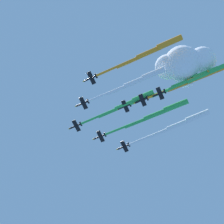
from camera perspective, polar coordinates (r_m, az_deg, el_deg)
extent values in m
cylinder|color=black|center=(209.51, -6.60, -2.54)|extent=(8.96, 3.56, 1.13)
cone|color=#EAB70C|center=(210.97, -7.82, -3.06)|extent=(1.54, 1.39, 1.07)
cylinder|color=black|center=(208.24, -5.44, -2.05)|extent=(0.81, 0.98, 0.84)
ellipsoid|color=black|center=(210.49, -7.06, -2.69)|extent=(2.04, 1.27, 0.70)
cube|color=black|center=(209.31, -6.47, -2.49)|extent=(4.91, 8.82, 0.35)
cube|color=#EAB70C|center=(208.22, -6.95, -1.60)|extent=(2.40, 1.31, 0.12)
cube|color=#EAB70C|center=(210.60, -6.00, -3.36)|extent=(2.40, 1.31, 0.12)
cube|color=black|center=(208.49, -5.68, -2.15)|extent=(1.94, 3.38, 0.18)
cube|color=#EAB70C|center=(209.36, -5.65, -2.05)|extent=(1.39, 0.55, 1.90)
cylinder|color=green|center=(206.66, -3.84, -1.37)|extent=(14.11, 5.31, 1.43)
cylinder|color=green|center=(204.29, -0.68, -0.12)|extent=(14.31, 5.99, 2.15)
cylinder|color=green|center=(202.43, 2.45, 1.34)|extent=(14.50, 6.68, 2.87)
cylinder|color=green|center=(201.31, 5.64, 2.82)|extent=(14.70, 7.37, 3.58)
cylinder|color=black|center=(200.96, -5.32, 1.55)|extent=(8.99, 3.36, 1.12)
cone|color=#EAB70C|center=(202.15, -6.61, 1.01)|extent=(1.53, 1.36, 1.07)
cylinder|color=black|center=(199.95, -4.09, 2.05)|extent=(0.79, 0.97, 0.84)
ellipsoid|color=black|center=(201.85, -5.81, 1.38)|extent=(2.03, 1.23, 0.70)
cube|color=black|center=(200.79, -5.18, 1.60)|extent=(4.73, 8.81, 0.32)
cube|color=#EAB70C|center=(199.87, -5.65, 2.56)|extent=(2.40, 1.26, 0.11)
cube|color=#EAB70C|center=(201.92, -4.72, 0.66)|extent=(2.40, 1.26, 0.11)
cube|color=black|center=(200.15, -4.34, 1.95)|extent=(1.87, 3.38, 0.17)
cube|color=#EAB70C|center=(201.04, -4.32, 2.04)|extent=(1.40, 0.51, 1.90)
cylinder|color=white|center=(198.75, -2.41, 2.75)|extent=(14.05, 4.95, 1.43)
cylinder|color=white|center=(197.11, 0.90, 4.01)|extent=(14.23, 5.65, 2.14)
cylinder|color=white|center=(196.04, 4.18, 5.46)|extent=(14.41, 6.34, 2.86)
cylinder|color=white|center=(195.72, 7.49, 6.90)|extent=(14.59, 7.03, 3.57)
cylinder|color=black|center=(210.23, -2.22, -4.47)|extent=(8.99, 3.46, 1.17)
cone|color=#EAB70C|center=(211.38, -3.47, -4.96)|extent=(1.54, 1.41, 1.11)
cylinder|color=black|center=(209.26, -1.03, -4.01)|extent=(0.81, 1.00, 0.87)
ellipsoid|color=black|center=(211.10, -2.70, -4.61)|extent=(2.04, 1.27, 0.73)
cube|color=black|center=(210.07, -2.08, -4.43)|extent=(4.78, 8.81, 0.66)
cube|color=#EAB70C|center=(208.86, -2.52, -3.52)|extent=(2.40, 1.28, 0.14)
cube|color=#EAB70C|center=(211.48, -1.65, -5.30)|extent=(2.40, 1.28, 0.14)
cube|color=black|center=(209.45, -1.27, -4.10)|extent=(1.89, 3.38, 0.30)
cube|color=#EAB70C|center=(210.32, -1.26, -4.00)|extent=(1.41, 0.59, 1.90)
cylinder|color=green|center=(207.98, 0.79, -3.29)|extent=(15.82, 5.58, 1.48)
cylinder|color=green|center=(206.31, 4.37, -1.95)|extent=(16.01, 6.30, 2.23)
cylinder|color=green|center=(205.32, 7.92, -0.41)|extent=(16.21, 7.01, 2.97)
cylinder|color=green|center=(205.26, 11.48, 1.14)|extent=(16.40, 7.73, 3.71)
cylinder|color=black|center=(195.15, -3.90, 6.10)|extent=(8.97, 3.51, 1.13)
cone|color=#EAB70C|center=(196.10, -5.23, 5.51)|extent=(1.54, 1.38, 1.07)
cylinder|color=black|center=(194.37, -2.63, 6.66)|extent=(0.81, 0.98, 0.85)
ellipsoid|color=black|center=(195.96, -4.41, 5.91)|extent=(2.04, 1.26, 0.70)
cube|color=black|center=(195.01, -3.76, 6.16)|extent=(4.86, 8.82, 0.38)
cube|color=#EAB70C|center=(194.35, -4.25, 7.17)|extent=(2.40, 1.30, 0.12)
cube|color=#EAB70C|center=(195.87, -3.27, 5.18)|extent=(2.40, 1.30, 0.12)
cube|color=black|center=(194.52, -2.89, 6.55)|extent=(1.92, 3.38, 0.19)
cube|color=#EAB70C|center=(195.44, -2.87, 6.62)|extent=(1.40, 0.54, 1.90)
cylinder|color=orange|center=(193.44, -0.75, 7.49)|extent=(15.20, 5.52, 1.44)
cylinder|color=orange|center=(192.40, 2.96, 8.99)|extent=(15.39, 6.22, 2.16)
cylinder|color=orange|center=(192.15, 6.64, 10.64)|extent=(15.59, 6.91, 2.88)
cylinder|color=orange|center=(192.82, 10.35, 12.26)|extent=(15.78, 7.60, 3.60)
cylinder|color=black|center=(212.82, 2.13, -6.29)|extent=(8.97, 3.61, 1.17)
cone|color=#EAB70C|center=(213.71, 0.88, -6.79)|extent=(1.56, 1.43, 1.11)
cylinder|color=black|center=(212.08, 3.30, -5.81)|extent=(0.82, 1.01, 0.88)
ellipsoid|color=black|center=(213.58, 1.64, -6.43)|extent=(2.05, 1.30, 0.73)
cube|color=black|center=(212.68, 2.26, -6.24)|extent=(4.91, 8.81, 0.69)
cube|color=#EAB70C|center=(211.28, 1.83, -5.37)|extent=(2.41, 1.31, 0.15)
cube|color=#EAB70C|center=(214.28, 2.68, -7.08)|extent=(2.41, 1.31, 0.15)
cube|color=black|center=(212.22, 3.06, -5.91)|extent=(1.94, 3.38, 0.31)
cube|color=#EAB70C|center=(213.09, 3.06, -5.80)|extent=(1.41, 0.62, 1.90)
cylinder|color=white|center=(211.18, 5.06, -5.09)|extent=(15.32, 5.72, 1.49)
cylinder|color=white|center=(210.22, 8.48, -3.76)|extent=(15.52, 6.43, 2.23)
cylinder|color=white|center=(209.85, 11.84, -2.24)|extent=(15.73, 7.15, 2.98)
cylinder|color=white|center=(210.33, 15.18, -0.71)|extent=(15.93, 7.86, 3.72)
cylinder|color=black|center=(201.80, 2.28, 0.99)|extent=(9.00, 3.33, 1.12)
cone|color=#EAB70C|center=(202.39, 0.96, 0.46)|extent=(1.52, 1.36, 1.07)
cylinder|color=black|center=(201.35, 3.53, 1.48)|extent=(0.79, 0.96, 0.84)
ellipsoid|color=black|center=(202.46, 1.76, 0.83)|extent=(2.03, 1.22, 0.69)
cube|color=black|center=(201.70, 2.42, 1.04)|extent=(4.71, 8.81, 0.30)
cube|color=#EAB70C|center=(200.52, 2.00, 1.99)|extent=(2.40, 1.25, 0.11)
cube|color=#EAB70C|center=(203.07, 2.83, 0.10)|extent=(2.40, 1.25, 0.11)
cube|color=black|center=(201.44, 3.27, 1.38)|extent=(1.86, 3.37, 0.16)
cube|color=#EAB70C|center=(202.33, 3.26, 1.47)|extent=(1.40, 0.50, 1.90)
cylinder|color=green|center=(200.89, 5.46, 2.24)|extent=(15.92, 5.38, 1.43)
cylinder|color=green|center=(200.83, 9.20, 3.61)|extent=(16.10, 6.08, 2.14)
cylinder|color=green|center=(201.51, 12.88, 5.15)|extent=(16.27, 6.77, 2.85)
cylinder|color=green|center=(203.14, 16.54, 6.65)|extent=(16.45, 7.46, 3.57)
cylinder|color=black|center=(199.54, 5.38, 2.10)|extent=(9.00, 3.34, 1.13)
cone|color=#EAB70C|center=(199.85, 4.04, 1.57)|extent=(1.53, 1.36, 1.07)
cylinder|color=black|center=(199.37, 6.66, 2.60)|extent=(0.79, 0.97, 0.85)
ellipsoid|color=black|center=(200.09, 4.85, 1.94)|extent=(2.03, 1.23, 0.70)
cube|color=black|center=(199.47, 5.53, 2.16)|extent=(4.71, 8.81, 0.35)
cube|color=#EAB70C|center=(198.31, 5.13, 3.13)|extent=(2.40, 1.25, 0.12)
cube|color=#EAB70C|center=(200.83, 5.92, 1.20)|extent=(2.40, 1.25, 0.12)
cube|color=black|center=(199.39, 6.40, 2.50)|extent=(1.86, 3.37, 0.18)
cube|color=#EAB70C|center=(200.29, 6.37, 2.59)|extent=(1.40, 0.51, 1.90)
cylinder|color=orange|center=(199.32, 8.50, 3.32)|extent=(15.00, 5.17, 1.44)
cylinder|color=orange|center=(199.98, 12.05, 4.61)|extent=(15.18, 5.86, 2.15)
cylinder|color=orange|center=(201.27, 15.52, 6.05)|extent=(15.36, 6.56, 2.87)
cylinder|color=orange|center=(203.40, 18.94, 7.45)|extent=(15.54, 7.25, 3.59)
cylinder|color=black|center=(198.57, 8.53, 3.30)|extent=(8.97, 3.60, 1.16)
cone|color=#EAB70C|center=(198.63, 7.19, 2.73)|extent=(1.55, 1.42, 1.10)
cylinder|color=black|center=(198.63, 9.80, 3.83)|extent=(0.82, 1.00, 0.87)
ellipsoid|color=black|center=(199.03, 7.99, 3.11)|extent=(2.05, 1.29, 0.72)
cube|color=black|center=(198.53, 8.68, 3.35)|extent=(4.91, 8.81, 0.60)
cube|color=#EAB70C|center=(197.47, 8.26, 4.34)|extent=(2.41, 1.31, 0.14)
cube|color=#EAB70C|center=(199.79, 9.08, 2.39)|extent=(2.41, 1.31, 0.14)
cube|color=black|center=(198.61, 9.54, 3.72)|extent=(1.94, 3.38, 0.27)
cube|color=#EAB70C|center=(199.52, 9.50, 3.79)|extent=(1.41, 0.60, 1.90)
cylinder|color=green|center=(198.96, 11.78, 4.65)|extent=(16.20, 5.96, 1.47)
cylinder|color=green|center=(200.44, 15.60, 6.13)|extent=(16.40, 6.66, 2.21)
cylinder|color=green|center=(202.71, 19.30, 7.74)|extent=(16.60, 7.37, 2.95)
sphere|color=white|center=(208.16, 12.60, 8.49)|extent=(23.48, 23.48, 23.48)
sphere|color=white|center=(210.95, 16.01, 8.95)|extent=(17.61, 17.61, 17.61)
sphere|color=white|center=(207.73, 10.02, 8.02)|extent=(16.44, 16.44, 16.44)
sphere|color=white|center=(213.47, 13.14, 6.32)|extent=(15.26, 15.26, 15.26)
sphere|color=white|center=(215.93, 12.76, 9.69)|extent=(12.92, 12.92, 12.92)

